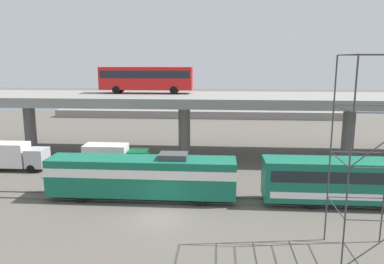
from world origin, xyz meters
name	(u,v)px	position (x,y,z in m)	size (l,w,h in m)	color
ground_plane	(160,218)	(0.00, 0.00, 0.00)	(260.00, 260.00, 0.00)	#565149
rail_strip_near	(166,202)	(0.00, 3.25, 0.06)	(110.00, 0.12, 0.12)	#59544C
rail_strip_far	(168,196)	(0.00, 4.75, 0.06)	(110.00, 0.12, 0.12)	#59544C
train_locomotive	(133,175)	(-3.03, 4.00, 2.19)	(17.42, 3.04, 4.18)	#14664C
highway_overpass	(184,101)	(0.00, 20.00, 6.92)	(96.00, 11.19, 7.70)	gray
transit_bus_on_overpass	(146,77)	(-5.12, 21.74, 9.77)	(12.00, 2.68, 3.40)	red
service_truck_west	(14,155)	(-18.12, 11.76, 1.64)	(6.80, 2.46, 3.04)	#B7B7BC
service_truck_east	(114,157)	(-6.89, 11.76, 1.64)	(6.80, 2.46, 3.04)	#0C4C26
scaffolding_tower	(372,153)	(13.54, -4.61, 6.62)	(3.74, 3.74, 12.41)	#38383D
pier_parking_lot	(199,111)	(0.00, 55.00, 0.78)	(60.12, 11.83, 1.56)	gray
parked_car_0	(250,106)	(10.79, 53.53, 2.34)	(4.19, 1.99, 1.50)	#B7B7BC
parked_car_1	(121,102)	(-18.16, 57.78, 2.33)	(4.21, 1.84, 1.50)	silver
parked_car_2	(151,103)	(-10.96, 56.92, 2.33)	(4.42, 1.86, 1.50)	#B7B7BC
parked_car_3	(302,106)	(21.81, 53.54, 2.33)	(4.23, 1.94, 1.50)	#9E998C
parked_car_4	(90,103)	(-24.65, 55.07, 2.34)	(4.33, 1.92, 1.50)	black
parked_car_5	(277,106)	(16.44, 53.23, 2.34)	(4.60, 1.87, 1.50)	navy
parked_car_6	(225,105)	(5.67, 54.73, 2.34)	(4.56, 1.89, 1.50)	black
parked_car_7	(263,104)	(14.06, 56.49, 2.33)	(4.45, 1.83, 1.50)	#9E998C
harbor_water	(204,103)	(0.00, 78.00, 0.00)	(140.00, 36.00, 0.01)	#385B7A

